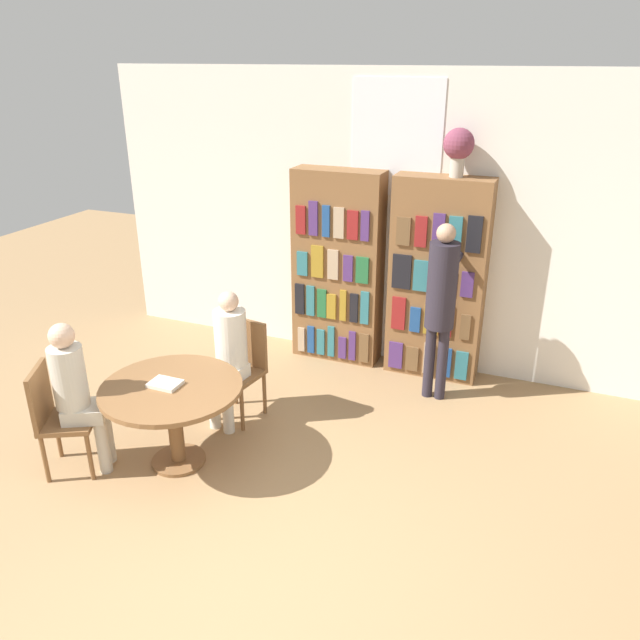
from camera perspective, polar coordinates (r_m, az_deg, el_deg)
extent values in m
plane|color=#9E7A51|center=(4.30, -8.54, -23.28)|extent=(16.00, 16.00, 0.00)
cube|color=silver|center=(6.48, 6.72, 8.73)|extent=(6.40, 0.06, 3.00)
cube|color=white|center=(6.29, 7.00, 16.17)|extent=(0.90, 0.01, 1.10)
cube|color=brown|center=(6.59, 1.64, 4.82)|extent=(0.94, 0.32, 2.05)
cube|color=tan|center=(6.87, -1.71, -1.78)|extent=(0.08, 0.02, 0.28)
cube|color=navy|center=(6.83, -0.84, -1.80)|extent=(0.08, 0.02, 0.31)
cube|color=#2D707A|center=(6.79, 0.07, -2.03)|extent=(0.09, 0.02, 0.29)
cube|color=#2D707A|center=(6.74, 1.02, -1.97)|extent=(0.07, 0.02, 0.35)
cube|color=#4C2D6B|center=(6.72, 2.05, -2.55)|extent=(0.09, 0.02, 0.25)
cube|color=#4C2D6B|center=(6.67, 2.96, -2.38)|extent=(0.07, 0.02, 0.33)
cube|color=brown|center=(6.63, 4.03, -2.57)|extent=(0.10, 0.02, 0.33)
cube|color=black|center=(6.69, -1.87, 1.94)|extent=(0.10, 0.02, 0.34)
cube|color=#2D707A|center=(6.65, -0.87, 1.77)|extent=(0.09, 0.02, 0.34)
cube|color=#236638|center=(6.61, 0.17, 1.53)|extent=(0.10, 0.02, 0.31)
cube|color=olive|center=(6.58, 1.04, 1.24)|extent=(0.10, 0.02, 0.28)
cube|color=olive|center=(6.52, 2.12, 1.34)|extent=(0.07, 0.02, 0.34)
cube|color=black|center=(6.49, 3.12, 1.09)|extent=(0.09, 0.02, 0.32)
cube|color=#2D707A|center=(6.45, 4.11, 1.11)|extent=(0.09, 0.02, 0.36)
cube|color=#2D707A|center=(6.55, -1.63, 5.18)|extent=(0.12, 0.02, 0.26)
cube|color=olive|center=(6.47, -0.25, 5.36)|extent=(0.13, 0.02, 0.34)
cube|color=tan|center=(6.41, 1.19, 5.08)|extent=(0.12, 0.02, 0.32)
cube|color=#4C2D6B|center=(6.37, 2.58, 4.73)|extent=(0.10, 0.02, 0.28)
cube|color=#236638|center=(6.32, 3.88, 4.56)|extent=(0.13, 0.02, 0.27)
cube|color=maroon|center=(6.42, -1.78, 9.13)|extent=(0.10, 0.02, 0.29)
cube|color=#4C2D6B|center=(6.36, -0.62, 9.27)|extent=(0.10, 0.02, 0.35)
cube|color=navy|center=(6.32, 0.55, 9.02)|extent=(0.08, 0.02, 0.32)
cube|color=tan|center=(6.27, 1.73, 8.86)|extent=(0.11, 0.02, 0.31)
cube|color=maroon|center=(6.23, 3.00, 8.65)|extent=(0.11, 0.02, 0.29)
cube|color=#4C2D6B|center=(6.18, 4.14, 8.57)|extent=(0.08, 0.02, 0.30)
cube|color=brown|center=(6.33, 10.67, 3.61)|extent=(0.94, 0.32, 2.05)
cube|color=#4C2D6B|center=(6.56, 6.93, -3.20)|extent=(0.14, 0.02, 0.29)
cube|color=brown|center=(6.52, 8.40, -3.53)|extent=(0.13, 0.02, 0.27)
cube|color=tan|center=(6.48, 9.87, -3.47)|extent=(0.10, 0.02, 0.34)
cube|color=navy|center=(6.46, 11.30, -3.81)|extent=(0.13, 0.02, 0.32)
cube|color=#2D707A|center=(6.44, 12.79, -4.09)|extent=(0.12, 0.02, 0.31)
cube|color=maroon|center=(6.36, 7.20, 0.61)|extent=(0.14, 0.02, 0.35)
cube|color=navy|center=(6.34, 8.69, 0.03)|extent=(0.11, 0.02, 0.26)
cube|color=olive|center=(6.30, 10.15, 0.00)|extent=(0.15, 0.02, 0.31)
cube|color=maroon|center=(6.27, 11.55, -0.05)|extent=(0.10, 0.02, 0.35)
cube|color=brown|center=(6.26, 13.15, -0.64)|extent=(0.10, 0.02, 0.26)
cube|color=black|center=(6.20, 7.48, 4.40)|extent=(0.19, 0.02, 0.35)
cube|color=#2D707A|center=(6.16, 9.39, 3.98)|extent=(0.19, 0.02, 0.31)
cube|color=brown|center=(6.13, 11.41, 3.45)|extent=(0.16, 0.02, 0.25)
cube|color=#4C2D6B|center=(6.10, 13.31, 3.16)|extent=(0.12, 0.02, 0.25)
cube|color=brown|center=(6.09, 7.63, 8.05)|extent=(0.14, 0.02, 0.27)
cube|color=maroon|center=(6.04, 9.21, 7.97)|extent=(0.11, 0.02, 0.30)
cube|color=#4C2D6B|center=(6.01, 10.78, 7.97)|extent=(0.11, 0.02, 0.34)
cube|color=#2D707A|center=(5.98, 12.24, 7.72)|extent=(0.13, 0.02, 0.33)
cube|color=black|center=(5.95, 13.93, 7.59)|extent=(0.14, 0.02, 0.35)
cylinder|color=#B7AD9E|center=(6.04, 12.40, 13.52)|extent=(0.13, 0.13, 0.19)
sphere|color=brown|center=(6.01, 12.58, 15.46)|extent=(0.28, 0.28, 0.28)
cylinder|color=brown|center=(5.39, -12.77, -12.37)|extent=(0.44, 0.44, 0.03)
cylinder|color=brown|center=(5.21, -13.10, -9.36)|extent=(0.12, 0.12, 0.64)
cylinder|color=brown|center=(5.04, -13.44, -6.09)|extent=(1.11, 1.11, 0.04)
cube|color=brown|center=(5.34, -21.98, -8.56)|extent=(0.54, 0.54, 0.04)
cube|color=brown|center=(5.28, -24.25, -6.27)|extent=(0.22, 0.37, 0.45)
cylinder|color=brown|center=(5.55, -19.47, -9.68)|extent=(0.04, 0.04, 0.42)
cylinder|color=brown|center=(5.28, -20.29, -11.66)|extent=(0.04, 0.04, 0.42)
cylinder|color=brown|center=(5.65, -22.86, -9.64)|extent=(0.04, 0.04, 0.42)
cylinder|color=brown|center=(5.38, -23.86, -11.57)|extent=(0.04, 0.04, 0.42)
cube|color=brown|center=(5.69, -7.58, -4.94)|extent=(0.46, 0.46, 0.04)
cube|color=brown|center=(5.70, -6.60, -2.05)|extent=(0.40, 0.10, 0.45)
cylinder|color=brown|center=(5.59, -7.14, -8.15)|extent=(0.04, 0.04, 0.42)
cylinder|color=brown|center=(5.78, -9.84, -7.19)|extent=(0.04, 0.04, 0.42)
cylinder|color=brown|center=(5.82, -5.10, -6.68)|extent=(0.04, 0.04, 0.42)
cylinder|color=brown|center=(6.01, -7.76, -5.82)|extent=(0.04, 0.04, 0.42)
cube|color=silver|center=(5.55, -8.50, -4.79)|extent=(0.33, 0.36, 0.12)
cylinder|color=silver|center=(5.47, -8.17, -1.59)|extent=(0.28, 0.28, 0.50)
sphere|color=#DBB293|center=(5.34, -8.37, 1.70)|extent=(0.17, 0.17, 0.17)
cylinder|color=silver|center=(5.58, -8.42, -8.07)|extent=(0.10, 0.10, 0.46)
cylinder|color=silver|center=(5.66, -9.66, -7.63)|extent=(0.10, 0.10, 0.46)
cube|color=beige|center=(5.26, -20.64, -7.83)|extent=(0.40, 0.38, 0.12)
cylinder|color=beige|center=(5.14, -21.98, -4.85)|extent=(0.26, 0.26, 0.50)
sphere|color=#DBB293|center=(5.00, -22.57, -1.34)|extent=(0.19, 0.19, 0.19)
cylinder|color=beige|center=(5.44, -18.88, -10.07)|extent=(0.10, 0.10, 0.46)
cylinder|color=beige|center=(5.33, -19.21, -10.90)|extent=(0.10, 0.10, 0.46)
cylinder|color=#28232D|center=(6.10, 9.96, -3.73)|extent=(0.10, 0.10, 0.75)
cylinder|color=#28232D|center=(6.08, 11.10, -3.91)|extent=(0.10, 0.10, 0.75)
cylinder|color=#28232D|center=(5.79, 11.08, 3.08)|extent=(0.27, 0.27, 0.81)
sphere|color=tan|center=(5.64, 11.47, 7.78)|extent=(0.17, 0.17, 0.17)
cylinder|color=#28232D|center=(5.95, 12.51, 5.59)|extent=(0.07, 0.30, 0.07)
cube|color=silver|center=(5.04, -13.97, -5.68)|extent=(0.24, 0.18, 0.03)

